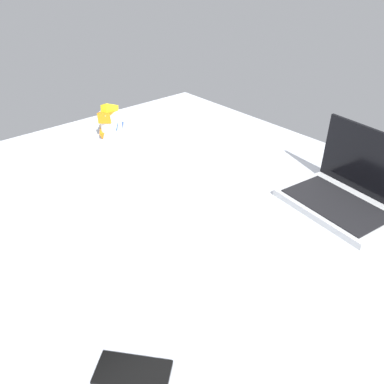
{
  "coord_description": "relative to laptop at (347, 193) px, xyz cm",
  "views": [
    {
      "loc": [
        73.9,
        -67.08,
        85.06
      ],
      "look_at": [
        0.04,
        -2.98,
        24.0
      ],
      "focal_mm": 36.09,
      "sensor_mm": 36.0,
      "label": 1
    }
  ],
  "objects": [
    {
      "name": "bed_mattress",
      "position": [
        -29.61,
        -34.18,
        -13.41
      ],
      "size": [
        180.0,
        140.0,
        18.0
      ],
      "primitive_type": "cube",
      "color": "#B7BCC6",
      "rests_on": "ground"
    },
    {
      "name": "laptop",
      "position": [
        0.0,
        0.0,
        0.0
      ],
      "size": [
        35.78,
        27.2,
        23.0
      ],
      "rotation": [
        0.0,
        0.0,
        -0.13
      ],
      "color": "#B7BABC",
      "rests_on": "bed_mattress"
    },
    {
      "name": "cell_phone",
      "position": [
        4.46,
        -81.32,
        -4.01
      ],
      "size": [
        15.1,
        14.21,
        0.8
      ],
      "primitive_type": "cube",
      "rotation": [
        0.0,
        0.0,
        5.41
      ],
      "color": "black",
      "rests_on": "bed_mattress"
    },
    {
      "name": "snack_cup",
      "position": [
        -92.78,
        -27.28,
        1.81
      ],
      "size": [
        9.71,
        10.72,
        15.01
      ],
      "color": "silver",
      "rests_on": "bed_mattress"
    }
  ]
}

